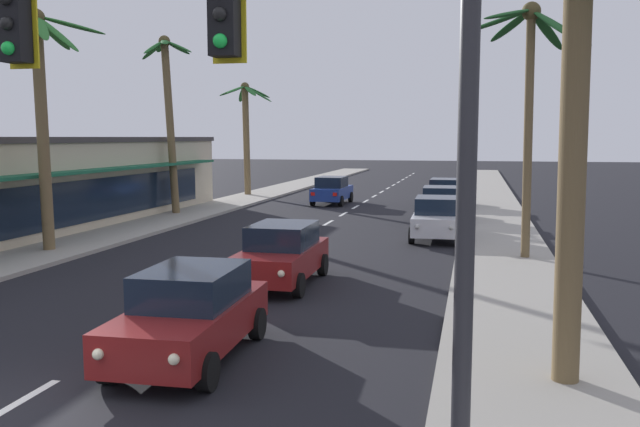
# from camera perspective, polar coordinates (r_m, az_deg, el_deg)

# --- Properties ---
(sidewalk_right) EXTENTS (3.20, 110.00, 0.14)m
(sidewalk_right) POSITION_cam_1_polar(r_m,az_deg,el_deg) (28.24, 15.03, -1.84)
(sidewalk_right) COLOR #9E998E
(sidewalk_right) RESTS_ON ground
(sidewalk_left) EXTENTS (3.20, 110.00, 0.14)m
(sidewalk_left) POSITION_cam_1_polar(r_m,az_deg,el_deg) (31.76, -14.36, -0.91)
(sidewalk_left) COLOR #9E998E
(sidewalk_left) RESTS_ON ground
(lane_markings) EXTENTS (4.28, 87.65, 0.01)m
(lane_markings) POSITION_cam_1_polar(r_m,az_deg,el_deg) (29.02, 0.28, -1.53)
(lane_markings) COLOR silver
(lane_markings) RESTS_ON ground
(traffic_signal_mast) EXTENTS (11.56, 0.41, 6.72)m
(traffic_signal_mast) POSITION_cam_1_polar(r_m,az_deg,el_deg) (8.56, -15.35, 12.28)
(traffic_signal_mast) COLOR #2D2D33
(traffic_signal_mast) RESTS_ON ground
(sedan_lead_at_stop_bar) EXTENTS (2.07, 4.50, 1.68)m
(sedan_lead_at_stop_bar) POSITION_cam_1_polar(r_m,az_deg,el_deg) (12.64, -10.97, -8.35)
(sedan_lead_at_stop_bar) COLOR maroon
(sedan_lead_at_stop_bar) RESTS_ON ground
(sedan_third_in_queue) EXTENTS (1.96, 4.46, 1.68)m
(sedan_third_in_queue) POSITION_cam_1_polar(r_m,az_deg,el_deg) (18.62, -3.28, -3.44)
(sedan_third_in_queue) COLOR maroon
(sedan_third_in_queue) RESTS_ON ground
(sedan_oncoming_far) EXTENTS (2.01, 4.47, 1.68)m
(sedan_oncoming_far) POSITION_cam_1_polar(r_m,az_deg,el_deg) (40.85, 1.04, 2.01)
(sedan_oncoming_far) COLOR navy
(sedan_oncoming_far) RESTS_ON ground
(sedan_parked_nearest_kerb) EXTENTS (2.04, 4.49, 1.68)m
(sedan_parked_nearest_kerb) POSITION_cam_1_polar(r_m,az_deg,el_deg) (27.20, 9.85, -0.36)
(sedan_parked_nearest_kerb) COLOR silver
(sedan_parked_nearest_kerb) RESTS_ON ground
(sedan_parked_mid_kerb) EXTENTS (2.06, 4.49, 1.68)m
(sedan_parked_mid_kerb) POSITION_cam_1_polar(r_m,az_deg,el_deg) (32.93, 10.19, 0.82)
(sedan_parked_mid_kerb) COLOR #4C515B
(sedan_parked_mid_kerb) RESTS_ON ground
(sedan_parked_far_kerb) EXTENTS (2.02, 4.48, 1.68)m
(sedan_parked_far_kerb) POSITION_cam_1_polar(r_m,az_deg,el_deg) (39.28, 10.57, 1.72)
(sedan_parked_far_kerb) COLOR #4C515B
(sedan_parked_far_kerb) RESTS_ON ground
(palm_left_second) EXTENTS (4.15, 4.32, 8.42)m
(palm_left_second) POSITION_cam_1_polar(r_m,az_deg,el_deg) (25.24, -22.82, 10.08)
(palm_left_second) COLOR brown
(palm_left_second) RESTS_ON ground
(palm_left_third) EXTENTS (2.99, 3.00, 9.23)m
(palm_left_third) POSITION_cam_1_polar(r_m,az_deg,el_deg) (35.72, -12.80, 9.45)
(palm_left_third) COLOR brown
(palm_left_third) RESTS_ON ground
(palm_left_farthest) EXTENTS (4.00, 3.88, 7.78)m
(palm_left_farthest) POSITION_cam_1_polar(r_m,az_deg,el_deg) (46.39, -6.32, 7.77)
(palm_left_farthest) COLOR brown
(palm_left_farthest) RESTS_ON ground
(palm_right_nearest) EXTENTS (4.80, 4.87, 7.74)m
(palm_right_nearest) POSITION_cam_1_polar(r_m,az_deg,el_deg) (11.36, 20.97, 13.27)
(palm_right_nearest) COLOR brown
(palm_right_nearest) RESTS_ON ground
(palm_right_second) EXTENTS (4.01, 3.54, 8.34)m
(palm_right_second) POSITION_cam_1_polar(r_m,az_deg,el_deg) (22.88, 17.40, 11.68)
(palm_right_second) COLOR brown
(palm_right_second) RESTS_ON ground
(storefront_strip_left) EXTENTS (7.16, 27.73, 4.08)m
(storefront_strip_left) POSITION_cam_1_polar(r_m,az_deg,el_deg) (31.60, -23.84, 2.30)
(storefront_strip_left) COLOR beige
(storefront_strip_left) RESTS_ON ground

